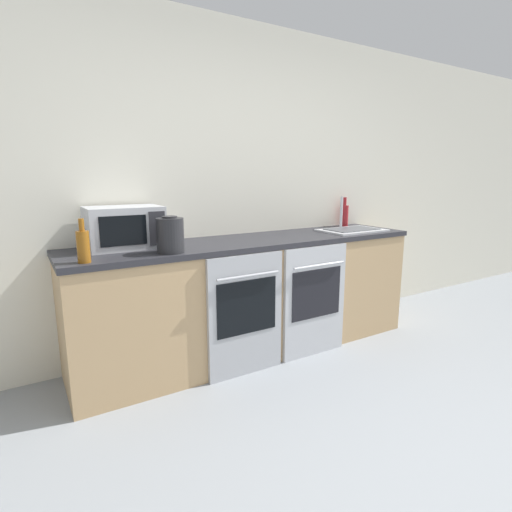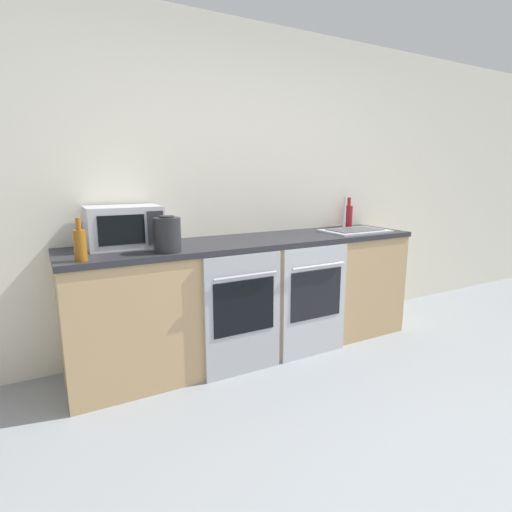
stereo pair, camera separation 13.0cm
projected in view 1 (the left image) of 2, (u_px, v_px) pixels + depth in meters
The scene contains 10 objects.
ground_plane at pixel (472, 506), 1.73m from camera, with size 16.00×16.00×0.00m, color gray.
wall_back at pixel (232, 188), 3.31m from camera, with size 10.00×0.06×2.60m.
counter_back at pixel (253, 296), 3.19m from camera, with size 2.81×0.64×0.92m.
oven_left at pixel (246, 315), 2.79m from camera, with size 0.58×0.06×0.88m.
oven_right at pixel (315, 301), 3.11m from camera, with size 0.58×0.06×0.88m.
microwave at pixel (124, 227), 2.70m from camera, with size 0.49×0.34×0.28m.
bottle_amber at pixel (83, 246), 2.25m from camera, with size 0.07×0.07×0.25m.
bottle_red at pixel (344, 215), 3.87m from camera, with size 0.08×0.08×0.28m.
kettle at pixel (170, 235), 2.54m from camera, with size 0.17×0.17×0.23m.
sink at pixel (352, 229), 3.54m from camera, with size 0.56×0.37×0.30m.
Camera 1 is at (-1.57, -0.78, 1.41)m, focal length 28.00 mm.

